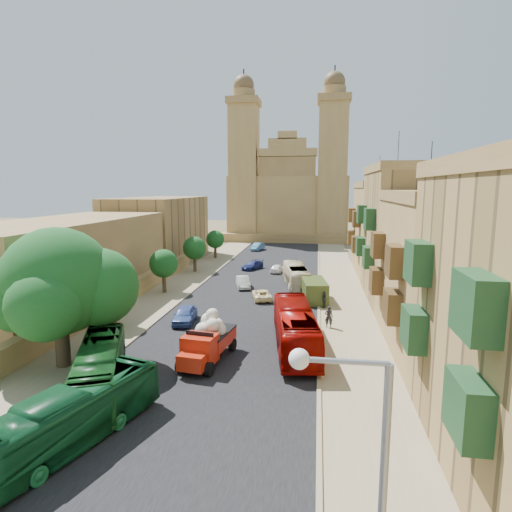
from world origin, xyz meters
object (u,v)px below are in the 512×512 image
(street_tree_b, at_px, (164,264))
(bus_cream_east, at_px, (296,275))
(street_tree_a, at_px, (112,292))
(car_blue_b, at_px, (258,247))
(pedestrian_c, at_px, (324,300))
(red_truck, at_px, (208,340))
(bus_green_south, at_px, (71,417))
(church, at_px, (289,197))
(street_tree_d, at_px, (215,239))
(olive_pickup, at_px, (314,291))
(car_dkblue, at_px, (253,265))
(car_white_b, at_px, (277,268))
(car_cream, at_px, (262,295))
(car_blue_a, at_px, (185,315))
(streetlamp, at_px, (360,488))
(street_tree_c, at_px, (195,248))
(bus_red_east, at_px, (295,328))
(car_white_a, at_px, (243,282))
(ficus_tree, at_px, (59,285))
(pedestrian_a, at_px, (329,317))
(bus_green_north, at_px, (100,368))

(street_tree_b, bearing_deg, bus_cream_east, 19.84)
(street_tree_a, distance_m, car_blue_b, 46.02)
(bus_cream_east, bearing_deg, pedestrian_c, 99.26)
(red_truck, relative_size, bus_green_south, 0.63)
(church, height_order, street_tree_b, church)
(street_tree_d, bearing_deg, olive_pickup, -56.80)
(car_dkblue, distance_m, car_white_b, 4.12)
(car_blue_b, bearing_deg, street_tree_d, -108.23)
(car_white_b, bearing_deg, car_cream, 99.50)
(car_blue_a, xyz_separation_m, car_blue_b, (0.13, 43.77, -0.02))
(church, xyz_separation_m, olive_pickup, (6.50, -55.83, -8.47))
(red_truck, bearing_deg, streetlamp, -65.90)
(street_tree_c, bearing_deg, bus_red_east, -60.30)
(street_tree_b, relative_size, car_white_a, 1.21)
(bus_green_south, bearing_deg, bus_red_east, 72.81)
(car_blue_a, bearing_deg, bus_green_south, -94.18)
(car_cream, bearing_deg, church, -103.14)
(street_tree_c, distance_m, car_white_a, 12.17)
(street_tree_c, xyz_separation_m, olive_pickup, (16.50, -13.21, -2.24))
(street_tree_a, distance_m, bus_green_south, 17.18)
(car_white_a, bearing_deg, church, 72.45)
(bus_red_east, height_order, car_white_b, bus_red_east)
(ficus_tree, relative_size, pedestrian_a, 4.93)
(red_truck, height_order, car_cream, red_truck)
(church, height_order, olive_pickup, church)
(olive_pickup, bearing_deg, car_white_a, 150.50)
(street_tree_d, distance_m, car_cream, 28.05)
(street_tree_c, relative_size, car_white_b, 1.44)
(street_tree_b, xyz_separation_m, car_cream, (11.13, -1.62, -2.68))
(street_tree_b, xyz_separation_m, street_tree_c, (0.00, 12.00, 0.06))
(bus_cream_east, distance_m, pedestrian_c, 9.55)
(streetlamp, height_order, car_blue_a, streetlamp)
(streetlamp, distance_m, car_white_b, 49.68)
(bus_green_south, relative_size, car_blue_b, 2.28)
(street_tree_d, relative_size, car_white_b, 1.35)
(bus_green_north, xyz_separation_m, car_cream, (6.46, 21.38, -0.83))
(olive_pickup, relative_size, car_blue_a, 1.31)
(car_cream, xyz_separation_m, car_blue_b, (-5.42, 35.23, 0.15))
(bus_red_east, xyz_separation_m, car_blue_a, (-9.68, 4.61, -0.84))
(street_tree_c, bearing_deg, car_blue_b, 75.20)
(bus_green_north, bearing_deg, ficus_tree, 121.03)
(bus_red_east, bearing_deg, street_tree_d, -76.52)
(church, distance_m, car_blue_a, 65.52)
(pedestrian_c, bearing_deg, car_blue_a, -76.83)
(street_tree_a, bearing_deg, car_dkblue, 74.10)
(street_tree_a, xyz_separation_m, car_white_a, (8.26, 15.45, -2.28))
(bus_green_north, relative_size, car_white_a, 2.48)
(bus_green_south, relative_size, car_dkblue, 2.36)
(ficus_tree, bearing_deg, olive_pickup, 49.71)
(bus_red_east, bearing_deg, pedestrian_a, -124.62)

